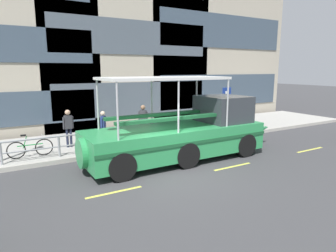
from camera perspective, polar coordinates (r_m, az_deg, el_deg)
The scene contains 12 objects.
ground_plane at distance 10.95m, azimuth 0.42°, elevation -8.88°, with size 120.00×120.00×0.00m, color #3D3D3F.
sidewalk at distance 15.80m, azimuth -10.02°, elevation -2.50°, with size 32.00×4.80×0.18m, color #A8A59E.
curb_edge at distance 13.56m, azimuth -6.33°, elevation -4.63°, with size 32.00×0.18×0.18m, color #B2ADA3.
lane_centreline at distance 10.39m, azimuth 2.41°, elevation -9.98°, with size 25.80×0.12×0.01m.
curb_guardrail at distance 14.08m, azimuth -3.49°, elevation -1.10°, with size 12.55×0.09×0.89m.
parking_sign at distance 16.95m, azimuth 11.15°, elevation 4.58°, with size 0.60×0.12×2.53m.
leaned_bicycle at distance 13.25m, azimuth -25.03°, elevation -3.89°, with size 1.74×0.46×0.96m.
duck_tour_boat at distance 12.40m, azimuth 3.79°, elevation -1.31°, with size 9.42×2.50×3.41m.
pedestrian_near_bow at distance 16.66m, azimuth 6.75°, elevation 1.97°, with size 0.25×0.45×1.59m.
pedestrian_mid_left at distance 15.14m, azimuth -4.82°, elevation 1.45°, with size 0.40×0.35×1.74m.
pedestrian_mid_right at distance 14.21m, azimuth -12.40°, elevation 0.28°, with size 0.32×0.39×1.61m.
pedestrian_near_stern at distance 14.18m, azimuth -18.68°, elevation 0.24°, with size 0.49×0.24×1.73m.
Camera 1 is at (-5.27, -8.85, 3.70)m, focal length 31.59 mm.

